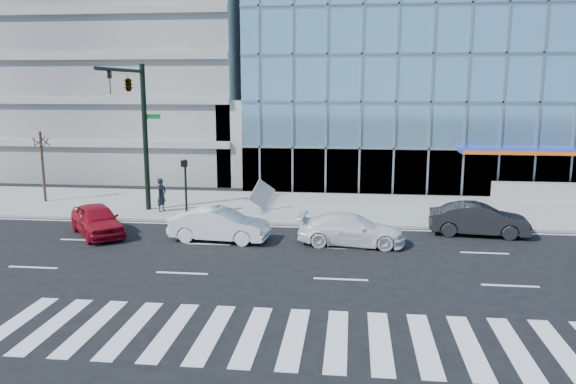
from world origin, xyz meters
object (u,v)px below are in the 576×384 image
object	(u,v)px
traffic_signal	(134,102)
tilted_panel	(262,195)
white_sedan	(219,225)
dark_sedan	(479,220)
white_suv	(351,230)
street_tree_near	(41,141)
red_sedan	(97,220)
ped_signal_post	(185,178)
pedestrian	(162,195)

from	to	relation	value
traffic_signal	tilted_panel	distance (m)	8.40
traffic_signal	white_sedan	xyz separation A→B (m)	(5.35, -3.93, -5.42)
traffic_signal	dark_sedan	bearing A→B (deg)	-5.17
white_suv	tilted_panel	bearing A→B (deg)	43.40
street_tree_near	dark_sedan	bearing A→B (deg)	-10.47
dark_sedan	red_sedan	xyz separation A→B (m)	(-18.00, -2.05, -0.02)
white_suv	red_sedan	world-z (taller)	red_sedan
ped_signal_post	white_suv	size ratio (longest dim) A/B	0.63
white_suv	pedestrian	size ratio (longest dim) A/B	2.57
white_suv	dark_sedan	distance (m)	6.43
ped_signal_post	tilted_panel	distance (m)	4.32
white_sedan	red_sedan	bearing A→B (deg)	92.06
dark_sedan	tilted_panel	xyz separation A→B (m)	(-10.95, 3.46, 0.30)
white_sedan	red_sedan	size ratio (longest dim) A/B	1.04
white_suv	white_sedan	bearing A→B (deg)	93.19
ped_signal_post	dark_sedan	xyz separation A→B (m)	(14.85, -1.94, -1.38)
street_tree_near	red_sedan	bearing A→B (deg)	-45.88
white_sedan	traffic_signal	bearing A→B (deg)	58.71
white_suv	dark_sedan	size ratio (longest dim) A/B	1.04
street_tree_near	pedestrian	distance (m)	8.56
traffic_signal	ped_signal_post	bearing A→B (deg)	8.52
white_sedan	red_sedan	world-z (taller)	white_sedan
white_suv	white_sedan	xyz separation A→B (m)	(-6.00, -0.04, 0.06)
traffic_signal	dark_sedan	distance (m)	18.24
ped_signal_post	street_tree_near	distance (m)	9.97
traffic_signal	tilted_panel	xyz separation A→B (m)	(6.40, 1.89, -5.11)
traffic_signal	white_sedan	size ratio (longest dim) A/B	1.77
white_sedan	dark_sedan	distance (m)	12.23
traffic_signal	ped_signal_post	distance (m)	4.75
ped_signal_post	red_sedan	distance (m)	5.28
street_tree_near	red_sedan	distance (m)	9.62
ped_signal_post	white_suv	distance (m)	9.93
red_sedan	tilted_panel	world-z (taller)	tilted_panel
white_suv	white_sedan	distance (m)	6.00
dark_sedan	tilted_panel	distance (m)	11.49
ped_signal_post	pedestrian	xyz separation A→B (m)	(-1.59, 0.70, -1.06)
street_tree_near	white_sedan	distance (m)	14.45
street_tree_near	white_sedan	bearing A→B (deg)	-29.06
red_sedan	tilted_panel	size ratio (longest dim) A/B	3.33
street_tree_near	white_sedan	xyz separation A→B (m)	(12.35, -6.86, -3.03)
white_suv	tilted_panel	size ratio (longest dim) A/B	3.66
white_sedan	pedestrian	size ratio (longest dim) A/B	2.44
dark_sedan	pedestrian	bearing A→B (deg)	86.60
street_tree_near	tilted_panel	bearing A→B (deg)	-4.45
white_suv	red_sedan	size ratio (longest dim) A/B	1.10
traffic_signal	dark_sedan	world-z (taller)	traffic_signal
street_tree_near	white_sedan	size ratio (longest dim) A/B	0.93
white_sedan	white_suv	bearing A→B (deg)	-84.58
ped_signal_post	white_sedan	xyz separation A→B (m)	(2.85, -4.31, -1.40)
tilted_panel	white_sedan	bearing A→B (deg)	-144.27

